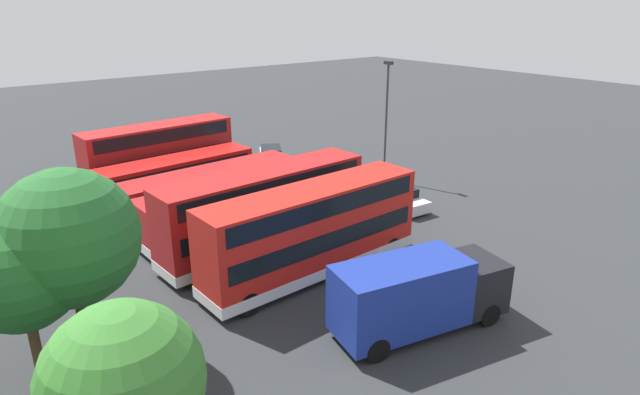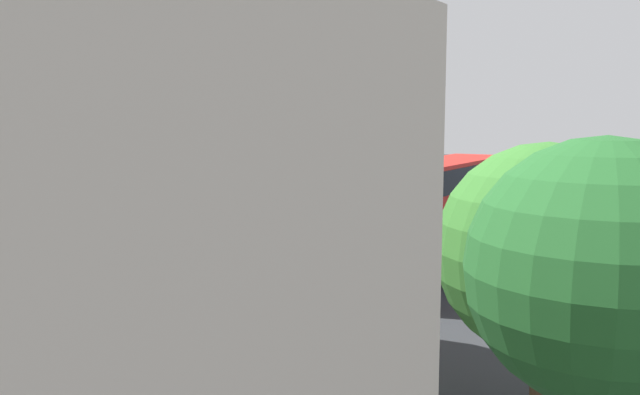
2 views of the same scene
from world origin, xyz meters
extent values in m
plane|color=#2D3033|center=(0.00, 0.00, 0.00)|extent=(140.00, 140.00, 0.00)
cube|color=red|center=(-8.96, 10.28, 2.45)|extent=(2.90, 11.83, 4.20)
cube|color=silver|center=(-8.96, 10.28, 0.62)|extent=(2.94, 11.87, 0.55)
cube|color=black|center=(-8.96, 10.28, 2.25)|extent=(2.93, 11.03, 0.90)
cube|color=black|center=(-8.96, 10.28, 3.95)|extent=(2.93, 11.03, 0.90)
cube|color=black|center=(-8.79, 4.37, 2.25)|extent=(2.25, 0.13, 1.10)
cylinder|color=black|center=(-7.71, 5.84, 0.55)|extent=(0.33, 1.11, 1.10)
cylinder|color=black|center=(-9.96, 5.77, 0.55)|extent=(0.33, 1.11, 1.10)
cylinder|color=black|center=(-7.97, 14.79, 0.55)|extent=(0.33, 1.11, 1.10)
cylinder|color=black|center=(-10.22, 14.73, 0.55)|extent=(0.33, 1.11, 1.10)
cube|color=#A51919|center=(-5.15, 10.58, 2.45)|extent=(3.12, 12.09, 4.20)
cube|color=silver|center=(-5.15, 10.58, 0.62)|extent=(3.17, 12.13, 0.55)
cube|color=black|center=(-5.15, 10.58, 2.25)|extent=(3.14, 11.29, 0.90)
cube|color=black|center=(-5.15, 10.58, 3.95)|extent=(3.14, 11.29, 0.90)
cube|color=black|center=(-4.86, 4.57, 2.25)|extent=(2.25, 0.17, 1.10)
cylinder|color=black|center=(-3.81, 6.05, 0.55)|extent=(0.35, 1.11, 1.10)
cylinder|color=black|center=(-6.05, 5.94, 0.55)|extent=(0.35, 1.11, 1.10)
cylinder|color=black|center=(-4.25, 15.22, 0.55)|extent=(0.35, 1.11, 1.10)
cylinder|color=black|center=(-6.49, 15.11, 0.55)|extent=(0.35, 1.11, 1.10)
cube|color=#A51919|center=(-1.80, 10.62, 1.65)|extent=(2.84, 11.48, 2.60)
cube|color=silver|center=(-1.80, 10.62, 0.62)|extent=(2.88, 11.52, 0.55)
cube|color=black|center=(-1.80, 10.62, 2.25)|extent=(2.88, 10.68, 0.90)
cube|color=black|center=(-1.66, 4.88, 2.25)|extent=(2.25, 0.12, 1.10)
cylinder|color=black|center=(-0.57, 6.34, 0.55)|extent=(0.33, 1.11, 1.10)
cylinder|color=black|center=(-2.82, 6.28, 0.55)|extent=(0.33, 1.11, 1.10)
cylinder|color=black|center=(-0.79, 14.95, 0.55)|extent=(0.33, 1.11, 1.10)
cylinder|color=black|center=(-3.04, 14.90, 0.55)|extent=(0.33, 1.11, 1.10)
cube|color=#A51919|center=(1.56, 10.27, 1.65)|extent=(3.16, 11.73, 2.60)
cube|color=silver|center=(1.56, 10.27, 0.62)|extent=(3.20, 11.77, 0.55)
cube|color=black|center=(1.56, 10.27, 2.25)|extent=(3.18, 10.93, 0.90)
cube|color=black|center=(1.87, 4.45, 2.25)|extent=(2.25, 0.18, 1.10)
cylinder|color=black|center=(2.92, 5.94, 0.55)|extent=(0.36, 1.11, 1.10)
cylinder|color=black|center=(0.67, 5.82, 0.55)|extent=(0.36, 1.11, 1.10)
cylinder|color=black|center=(2.45, 14.73, 0.55)|extent=(0.36, 1.11, 1.10)
cylinder|color=black|center=(0.20, 14.61, 0.55)|extent=(0.36, 1.11, 1.10)
cube|color=#B71411|center=(5.27, 11.34, 1.65)|extent=(3.30, 11.61, 2.60)
cube|color=silver|center=(5.27, 11.34, 0.62)|extent=(3.35, 11.65, 0.55)
cube|color=black|center=(5.27, 11.34, 2.25)|extent=(3.31, 10.81, 0.90)
cube|color=black|center=(5.65, 5.59, 2.25)|extent=(2.25, 0.21, 1.10)
cylinder|color=black|center=(6.68, 7.09, 0.55)|extent=(0.37, 1.12, 1.10)
cylinder|color=black|center=(4.43, 6.94, 0.55)|extent=(0.37, 1.12, 1.10)
cylinder|color=black|center=(6.10, 15.73, 0.55)|extent=(0.37, 1.12, 1.10)
cylinder|color=black|center=(3.86, 15.58, 0.55)|extent=(0.37, 1.12, 1.10)
cube|color=#A51919|center=(8.95, 10.61, 2.45)|extent=(3.20, 10.98, 4.20)
cube|color=silver|center=(8.95, 10.61, 0.62)|extent=(3.24, 11.02, 0.55)
cube|color=black|center=(8.95, 10.61, 2.25)|extent=(3.21, 10.18, 0.90)
cube|color=black|center=(8.95, 10.61, 3.95)|extent=(3.21, 10.18, 0.90)
cube|color=black|center=(9.28, 5.17, 2.25)|extent=(2.25, 0.20, 1.10)
cylinder|color=black|center=(10.32, 6.66, 0.55)|extent=(0.37, 1.12, 1.10)
cylinder|color=black|center=(8.07, 6.53, 0.55)|extent=(0.37, 1.12, 1.10)
cylinder|color=black|center=(9.83, 14.69, 0.55)|extent=(0.37, 1.12, 1.10)
cylinder|color=black|center=(7.58, 14.56, 0.55)|extent=(0.37, 1.12, 1.10)
cube|color=navy|center=(-15.25, 10.63, 1.80)|extent=(3.59, 5.90, 2.80)
cube|color=black|center=(-16.03, 6.96, 1.50)|extent=(2.86, 2.48, 2.20)
cylinder|color=black|center=(-14.92, 6.72, 0.50)|extent=(0.48, 1.04, 1.00)
cylinder|color=black|center=(-13.78, 12.10, 0.50)|extent=(0.48, 1.04, 1.00)
cylinder|color=black|center=(-15.99, 12.57, 0.50)|extent=(0.48, 1.04, 1.00)
cube|color=silver|center=(8.83, 1.06, 0.53)|extent=(4.56, 3.72, 0.70)
cube|color=black|center=(8.65, 1.16, 1.15)|extent=(3.02, 2.71, 0.55)
cylinder|color=black|center=(10.54, 0.96, 0.32)|extent=(0.66, 0.52, 0.64)
cylinder|color=black|center=(9.71, -0.41, 0.32)|extent=(0.66, 0.52, 0.64)
cylinder|color=black|center=(7.94, 2.53, 0.32)|extent=(0.66, 0.52, 0.64)
cylinder|color=black|center=(7.11, 1.15, 0.32)|extent=(0.66, 0.52, 0.64)
cube|color=silver|center=(-5.00, 0.19, 0.53)|extent=(4.73, 2.22, 0.70)
cube|color=black|center=(-4.80, 0.17, 1.15)|extent=(2.89, 1.89, 0.55)
cylinder|color=black|center=(-6.76, -0.45, 0.32)|extent=(0.66, 0.28, 0.64)
cylinder|color=black|center=(-6.61, 1.14, 0.32)|extent=(0.66, 0.28, 0.64)
cylinder|color=black|center=(-3.39, -0.76, 0.32)|extent=(0.66, 0.28, 0.64)
cylinder|color=black|center=(-3.24, 0.83, 0.32)|extent=(0.66, 0.28, 0.64)
cylinder|color=#38383D|center=(-0.31, -3.19, 4.30)|extent=(0.16, 0.16, 8.60)
cube|color=#262628|center=(-0.31, -3.19, 8.75)|extent=(0.70, 0.30, 0.24)
cylinder|color=#333338|center=(5.71, -1.41, 0.47)|extent=(0.60, 0.60, 0.95)
cylinder|color=#4C3823|center=(-16.10, 21.85, 1.13)|extent=(0.36, 0.36, 2.26)
sphere|color=#387A2D|center=(-16.10, 21.85, 3.74)|extent=(4.24, 4.24, 4.24)
sphere|color=#236028|center=(-17.79, 25.82, 4.34)|extent=(3.54, 3.54, 3.54)
cylinder|color=#4C3823|center=(-9.31, 22.84, 1.47)|extent=(0.36, 0.36, 2.95)
sphere|color=#236028|center=(-9.31, 22.84, 4.37)|extent=(4.05, 4.05, 4.05)
cylinder|color=#4C3823|center=(-9.30, 21.20, 1.72)|extent=(0.36, 0.36, 3.44)
sphere|color=#236028|center=(-9.30, 21.20, 5.17)|extent=(4.94, 4.94, 4.94)
camera|label=1|loc=(-28.17, 24.92, 12.92)|focal=30.38mm
camera|label=2|loc=(-19.25, 34.85, 6.34)|focal=37.12mm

